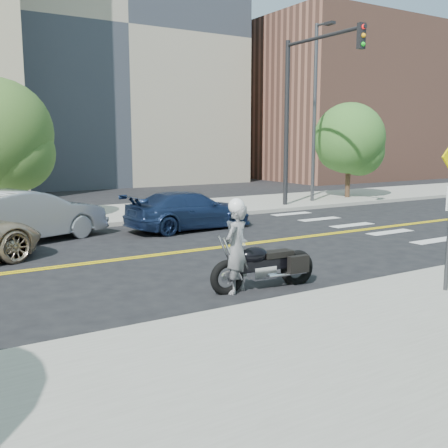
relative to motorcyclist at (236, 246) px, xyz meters
The scene contains 12 objects.
ground_plane 4.19m from the motorcyclist, 104.18° to the left, with size 120.00×120.00×0.00m, color black.
sidewalk_near 3.78m from the motorcyclist, 105.77° to the right, with size 60.00×5.00×0.15m, color #9E9B91.
sidewalk_far 11.53m from the motorcyclist, 94.99° to the left, with size 60.00×5.00×0.15m, color #9E9B91.
building_mid 32.07m from the motorcyclist, 76.85° to the left, with size 18.00×14.00×20.00m, color #A39984.
building_right 35.00m from the motorcyclist, 43.78° to the left, with size 14.00×12.00×12.00m, color #8C5947.
lamp_post 15.52m from the motorcyclist, 43.55° to the left, with size 0.16×0.16×8.00m, color #4C4C51.
traffic_light 13.29m from the motorcyclist, 45.11° to the left, with size 0.28×4.50×7.00m.
motorcyclist is the anchor object (origin of this frame).
motorcycle 0.70m from the motorcyclist, ahead, with size 2.29×0.70×1.39m, color black, non-canonical shape.
parked_car_silver 7.97m from the motorcyclist, 107.46° to the left, with size 1.63×4.69×1.54m, color #95969C.
parked_car_blue 7.60m from the motorcyclist, 69.15° to the left, with size 1.79×4.41×1.28m, color navy.
tree_far_b 17.46m from the motorcyclist, 38.43° to the left, with size 3.48×3.48×4.82m.
Camera 1 is at (-4.37, -12.28, 2.93)m, focal length 42.00 mm.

